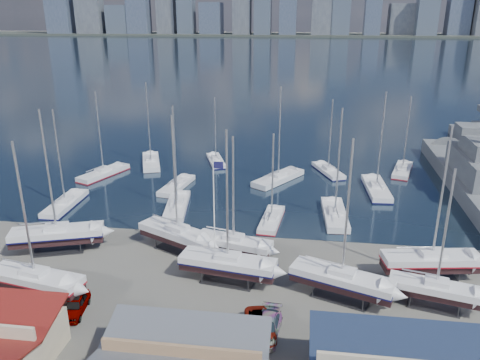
# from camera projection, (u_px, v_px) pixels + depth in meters

# --- Properties ---
(ground) EXTENTS (1400.00, 1400.00, 0.00)m
(ground) POSITION_uv_depth(u_px,v_px,m) (220.00, 277.00, 49.63)
(ground) COLOR #605E59
(ground) RESTS_ON ground
(water) EXTENTS (1400.00, 600.00, 0.40)m
(water) POSITION_uv_depth(u_px,v_px,m) (294.00, 52.00, 339.01)
(water) COLOR #162434
(water) RESTS_ON ground
(far_shore) EXTENTS (1400.00, 80.00, 2.20)m
(far_shore) POSITION_uv_depth(u_px,v_px,m) (300.00, 35.00, 581.25)
(far_shore) COLOR #2D332D
(far_shore) RESTS_ON ground
(skyline) EXTENTS (639.14, 43.80, 107.69)m
(skyline) POSITION_uv_depth(u_px,v_px,m) (295.00, 2.00, 563.65)
(skyline) COLOR #475166
(skyline) RESTS_ON far_shore
(sailboat_cradle_0) EXTENTS (10.86, 6.08, 16.86)m
(sailboat_cradle_0) POSITION_uv_depth(u_px,v_px,m) (57.00, 235.00, 54.43)
(sailboat_cradle_0) COLOR #2D2D33
(sailboat_cradle_0) RESTS_ON ground
(sailboat_cradle_1) EXTENTS (10.21, 4.61, 15.95)m
(sailboat_cradle_1) POSITION_uv_depth(u_px,v_px,m) (36.00, 280.00, 45.28)
(sailboat_cradle_1) COLOR #2D2D33
(sailboat_cradle_1) RESTS_ON ground
(sailboat_cradle_2) EXTENTS (10.13, 6.96, 16.21)m
(sailboat_cradle_2) POSITION_uv_depth(u_px,v_px,m) (178.00, 234.00, 54.50)
(sailboat_cradle_2) COLOR #2D2D33
(sailboat_cradle_2) RESTS_ON ground
(sailboat_cradle_3) EXTENTS (10.37, 4.36, 16.23)m
(sailboat_cradle_3) POSITION_uv_depth(u_px,v_px,m) (228.00, 264.00, 48.11)
(sailboat_cradle_3) COLOR #2D2D33
(sailboat_cradle_3) RESTS_ON ground
(sailboat_cradle_4) EXTENTS (9.07, 4.47, 14.39)m
(sailboat_cradle_4) POSITION_uv_depth(u_px,v_px,m) (234.00, 243.00, 52.61)
(sailboat_cradle_4) COLOR #2D2D33
(sailboat_cradle_4) RESTS_ON ground
(sailboat_cradle_5) EXTENTS (10.36, 6.17, 16.18)m
(sailboat_cradle_5) POSITION_uv_depth(u_px,v_px,m) (342.00, 280.00, 45.26)
(sailboat_cradle_5) COLOR #2D2D33
(sailboat_cradle_5) RESTS_ON ground
(sailboat_cradle_6) EXTENTS (10.53, 4.43, 16.46)m
(sailboat_cradle_6) POSITION_uv_depth(u_px,v_px,m) (432.00, 261.00, 48.66)
(sailboat_cradle_6) COLOR #2D2D33
(sailboat_cradle_6) RESTS_ON ground
(sailboat_cradle_7) EXTENTS (8.74, 4.36, 13.92)m
(sailboat_cradle_7) POSITION_uv_depth(u_px,v_px,m) (436.00, 289.00, 43.87)
(sailboat_cradle_7) COLOR #2D2D33
(sailboat_cradle_7) RESTS_ON ground
(sailboat_moored_0) EXTENTS (2.93, 10.02, 14.92)m
(sailboat_moored_0) POSITION_uv_depth(u_px,v_px,m) (65.00, 205.00, 67.57)
(sailboat_moored_0) COLOR black
(sailboat_moored_0) RESTS_ON water
(sailboat_moored_1) EXTENTS (6.39, 10.48, 15.17)m
(sailboat_moored_1) POSITION_uv_depth(u_px,v_px,m) (104.00, 174.00, 80.51)
(sailboat_moored_1) COLOR black
(sailboat_moored_1) RESTS_ON water
(sailboat_moored_2) EXTENTS (6.21, 10.85, 15.80)m
(sailboat_moored_2) POSITION_uv_depth(u_px,v_px,m) (151.00, 163.00, 86.53)
(sailboat_moored_2) COLOR black
(sailboat_moored_2) RESTS_ON water
(sailboat_moored_3) EXTENTS (4.29, 10.57, 15.35)m
(sailboat_moored_3) POSITION_uv_depth(u_px,v_px,m) (177.00, 207.00, 66.71)
(sailboat_moored_3) COLOR black
(sailboat_moored_3) RESTS_ON water
(sailboat_moored_4) EXTENTS (4.13, 9.53, 13.92)m
(sailboat_moored_4) POSITION_uv_depth(u_px,v_px,m) (177.00, 186.00, 74.74)
(sailboat_moored_4) COLOR black
(sailboat_moored_4) RESTS_ON water
(sailboat_moored_5) EXTENTS (5.18, 8.93, 12.89)m
(sailboat_moored_5) POSITION_uv_depth(u_px,v_px,m) (216.00, 161.00, 87.44)
(sailboat_moored_5) COLOR black
(sailboat_moored_5) RESTS_ON water
(sailboat_moored_6) EXTENTS (3.23, 8.75, 12.78)m
(sailboat_moored_6) POSITION_uv_depth(u_px,v_px,m) (272.00, 220.00, 62.47)
(sailboat_moored_6) COLOR black
(sailboat_moored_6) RESTS_ON water
(sailboat_moored_7) EXTENTS (8.48, 10.83, 16.49)m
(sailboat_moored_7) POSITION_uv_depth(u_px,v_px,m) (278.00, 179.00, 77.86)
(sailboat_moored_7) COLOR black
(sailboat_moored_7) RESTS_ON water
(sailboat_moored_8) EXTENTS (5.77, 9.33, 13.52)m
(sailboat_moored_8) POSITION_uv_depth(u_px,v_px,m) (328.00, 171.00, 81.88)
(sailboat_moored_8) COLOR black
(sailboat_moored_8) RESTS_ON water
(sailboat_moored_9) EXTENTS (3.47, 10.65, 15.88)m
(sailboat_moored_9) POSITION_uv_depth(u_px,v_px,m) (335.00, 216.00, 63.87)
(sailboat_moored_9) COLOR black
(sailboat_moored_9) RESTS_ON water
(sailboat_moored_10) EXTENTS (3.58, 11.08, 16.36)m
(sailboat_moored_10) POSITION_uv_depth(u_px,v_px,m) (376.00, 190.00, 73.34)
(sailboat_moored_10) COLOR black
(sailboat_moored_10) RESTS_ON water
(sailboat_moored_11) EXTENTS (5.16, 9.74, 14.02)m
(sailboat_moored_11) POSITION_uv_depth(u_px,v_px,m) (402.00, 171.00, 82.11)
(sailboat_moored_11) COLOR black
(sailboat_moored_11) RESTS_ON water
(naval_ship_east) EXTENTS (8.83, 46.42, 18.16)m
(naval_ship_east) POSITION_uv_depth(u_px,v_px,m) (476.00, 182.00, 72.58)
(naval_ship_east) COLOR #595E63
(naval_ship_east) RESTS_ON water
(car_a) EXTENTS (2.48, 4.83, 1.57)m
(car_a) POSITION_uv_depth(u_px,v_px,m) (75.00, 305.00, 43.50)
(car_a) COLOR gray
(car_a) RESTS_ON ground
(car_b) EXTENTS (4.11, 1.77, 1.31)m
(car_b) POSITION_uv_depth(u_px,v_px,m) (185.00, 333.00, 39.95)
(car_b) COLOR gray
(car_b) RESTS_ON ground
(car_c) EXTENTS (3.46, 5.75, 1.49)m
(car_c) POSITION_uv_depth(u_px,v_px,m) (260.00, 326.00, 40.65)
(car_c) COLOR gray
(car_c) RESTS_ON ground
(car_d) EXTENTS (2.61, 5.41, 1.52)m
(car_d) POSITION_uv_depth(u_px,v_px,m) (268.00, 327.00, 40.57)
(car_d) COLOR gray
(car_d) RESTS_ON ground
(flagpole) EXTENTS (1.10, 0.12, 12.51)m
(flagpole) POSITION_uv_depth(u_px,v_px,m) (215.00, 207.00, 49.05)
(flagpole) COLOR white
(flagpole) RESTS_ON ground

